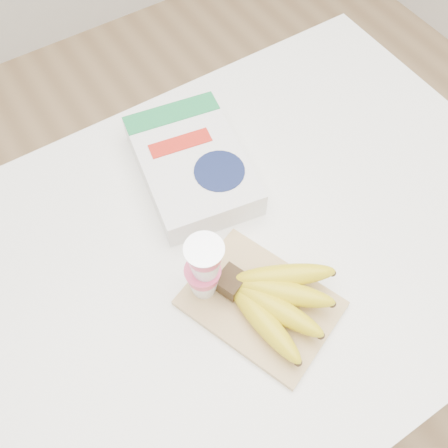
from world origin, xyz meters
The scene contains 6 objects.
room centered at (0.00, 0.00, 1.35)m, with size 4.00×4.00×4.00m.
table centered at (0.00, 0.00, 0.48)m, with size 1.29×0.86×0.97m, color white.
cutting_board centered at (-0.01, -0.13, 0.97)m, with size 0.19×0.26×0.01m, color tan.
bananas centered at (0.01, -0.14, 1.01)m, with size 0.20×0.21×0.07m.
yogurt_stack centered at (-0.08, -0.05, 1.06)m, with size 0.07×0.07×0.15m.
cereal_box centered at (0.04, 0.19, 1.00)m, with size 0.25×0.33×0.07m.
Camera 1 is at (-0.24, -0.37, 1.81)m, focal length 40.00 mm.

